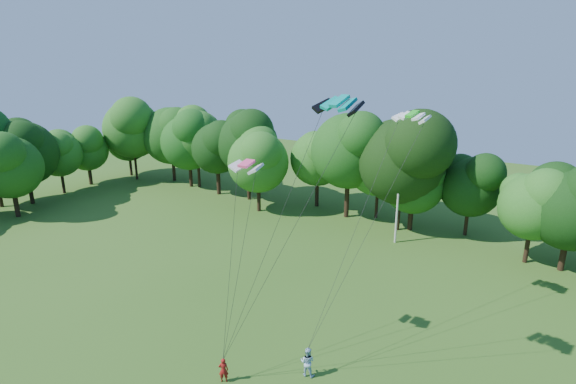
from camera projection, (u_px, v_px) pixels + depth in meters
The scene contains 8 objects.
utility_pole at pixel (398, 202), 45.23m from camera, with size 1.69×0.31×8.45m.
kite_flyer_left at pixel (223, 370), 26.14m from camera, with size 0.57×0.37×1.56m, color maroon.
kite_flyer_right at pixel (307, 362), 26.62m from camera, with size 0.90×0.70×1.86m, color #A3C6E3.
kite_teal at pixel (339, 101), 21.34m from camera, with size 2.63×1.60×0.58m.
kite_green at pixel (412, 114), 29.63m from camera, with size 2.59×1.64×0.43m.
kite_pink at pixel (247, 163), 25.86m from camera, with size 1.96×0.96×0.36m.
tree_back_west at pixel (188, 133), 64.82m from camera, with size 8.83×8.83×12.85m.
tree_back_center at pixel (403, 148), 47.36m from camera, with size 10.12×10.12×14.72m.
Camera 1 is at (14.20, -10.03, 18.12)m, focal length 28.00 mm.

